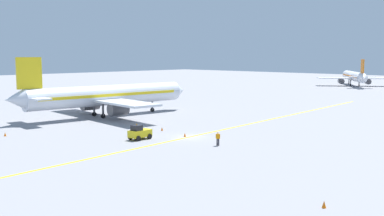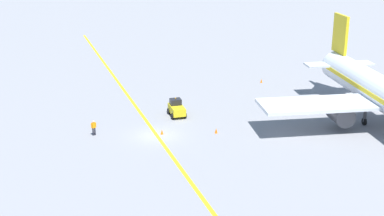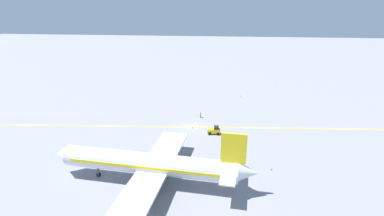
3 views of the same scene
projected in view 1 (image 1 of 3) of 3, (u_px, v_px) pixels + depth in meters
The scene contains 10 objects.
ground_plane at pixel (189, 137), 60.09m from camera, with size 400.00×400.00×0.00m, color gray.
apron_yellow_centreline at pixel (189, 137), 60.09m from camera, with size 0.40×120.00×0.01m, color yellow.
airplane_at_gate at pixel (106, 96), 79.70m from camera, with size 28.37×35.55×10.60m.
airplane_distant_taxiing at pixel (354, 76), 158.70m from camera, with size 23.24×27.64×9.54m.
baggage_tug_white at pixel (139, 133), 58.24m from camera, with size 1.83×3.05×2.11m.
ground_crew_worker at pixel (218, 138), 54.27m from camera, with size 0.56×0.31×1.68m.
traffic_cone_near_nose at pixel (162, 129), 65.06m from camera, with size 0.32×0.32×0.55m, color orange.
traffic_cone_mid_apron at pixel (5, 134), 60.69m from camera, with size 0.32×0.32×0.55m, color orange.
traffic_cone_by_wingtip at pixel (185, 135), 60.30m from camera, with size 0.32×0.32×0.55m, color orange.
traffic_cone_far_edge at pixel (324, 204), 32.23m from camera, with size 0.32×0.32×0.55m, color orange.
Camera 1 is at (41.36, -42.38, 10.95)m, focal length 42.00 mm.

